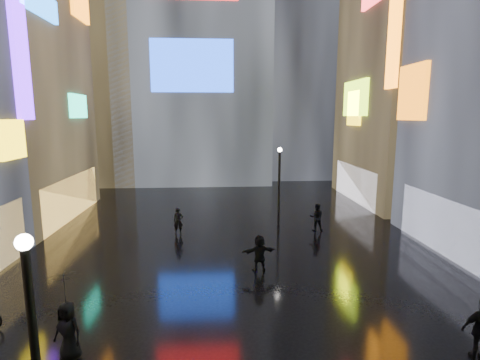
{
  "coord_description": "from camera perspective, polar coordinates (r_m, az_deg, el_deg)",
  "views": [
    {
      "loc": [
        -0.85,
        -0.82,
        7.2
      ],
      "look_at": [
        0.0,
        12.0,
        5.0
      ],
      "focal_mm": 28.0,
      "sensor_mm": 36.0,
      "label": 1
    }
  ],
  "objects": [
    {
      "name": "ground",
      "position": [
        22.05,
        -1.39,
        -9.34
      ],
      "size": [
        140.0,
        140.0,
        0.0
      ],
      "primitive_type": "plane",
      "color": "black",
      "rests_on": "ground"
    },
    {
      "name": "building_right_far",
      "position": [
        35.76,
        25.99,
        19.71
      ],
      "size": [
        10.28,
        12.0,
        28.0
      ],
      "color": "black",
      "rests_on": "ground"
    },
    {
      "name": "tower_flank_right",
      "position": [
        48.84,
        8.5,
        21.2
      ],
      "size": [
        12.0,
        12.0,
        34.0
      ],
      "primitive_type": "cube",
      "color": "black",
      "rests_on": "ground"
    },
    {
      "name": "tower_flank_left",
      "position": [
        45.17,
        -21.61,
        16.45
      ],
      "size": [
        10.0,
        10.0,
        26.0
      ],
      "primitive_type": "cube",
      "color": "black",
      "rests_on": "ground"
    },
    {
      "name": "lamp_near",
      "position": [
        8.39,
        -28.75,
        -22.08
      ],
      "size": [
        0.3,
        0.3,
        5.2
      ],
      "color": "black",
      "rests_on": "ground"
    },
    {
      "name": "lamp_far",
      "position": [
        24.65,
        5.99,
        -0.27
      ],
      "size": [
        0.3,
        0.3,
        5.2
      ],
      "color": "black",
      "rests_on": "ground"
    },
    {
      "name": "pedestrian_4",
      "position": [
        13.01,
        -24.72,
        -20.19
      ],
      "size": [
        1.02,
        0.83,
        1.8
      ],
      "primitive_type": "imported",
      "rotation": [
        0.0,
        0.0,
        -0.33
      ],
      "color": "black",
      "rests_on": "ground"
    },
    {
      "name": "pedestrian_5",
      "position": [
        17.85,
        2.98,
        -11.07
      ],
      "size": [
        1.67,
        0.78,
        1.74
      ],
      "primitive_type": "imported",
      "rotation": [
        0.0,
        0.0,
        3.31
      ],
      "color": "black",
      "rests_on": "ground"
    },
    {
      "name": "pedestrian_6",
      "position": [
        23.41,
        -9.39,
        -6.22
      ],
      "size": [
        0.63,
        0.45,
        1.65
      ],
      "primitive_type": "imported",
      "rotation": [
        0.0,
        0.0,
        0.09
      ],
      "color": "black",
      "rests_on": "ground"
    },
    {
      "name": "pedestrian_7",
      "position": [
        24.29,
        11.59,
        -5.59
      ],
      "size": [
        0.94,
        0.78,
        1.74
      ],
      "primitive_type": "imported",
      "rotation": [
        0.0,
        0.0,
        2.98
      ],
      "color": "black",
      "rests_on": "ground"
    },
    {
      "name": "umbrella_2",
      "position": [
        12.41,
        -25.19,
        -14.67
      ],
      "size": [
        1.32,
        1.33,
        0.93
      ],
      "primitive_type": "imported",
      "rotation": [
        0.0,
        0.0,
        3.52
      ],
      "color": "black",
      "rests_on": "pedestrian_4"
    }
  ]
}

